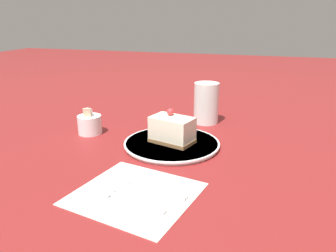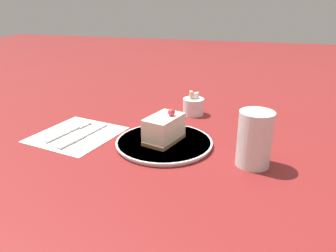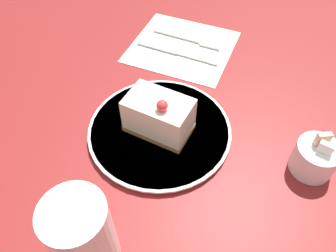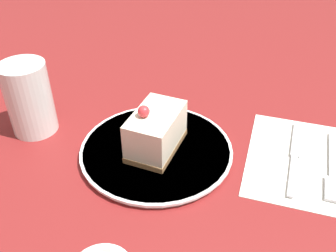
% 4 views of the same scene
% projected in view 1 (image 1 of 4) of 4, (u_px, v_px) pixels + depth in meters
% --- Properties ---
extents(ground_plane, '(4.00, 4.00, 0.00)m').
position_uv_depth(ground_plane, '(158.00, 145.00, 0.81)').
color(ground_plane, maroon).
extents(plate, '(0.23, 0.23, 0.01)m').
position_uv_depth(plate, '(172.00, 144.00, 0.80)').
color(plate, white).
rests_on(plate, ground_plane).
extents(cake_slice, '(0.09, 0.12, 0.08)m').
position_uv_depth(cake_slice, '(172.00, 130.00, 0.79)').
color(cake_slice, olive).
rests_on(cake_slice, plate).
extents(napkin, '(0.23, 0.24, 0.00)m').
position_uv_depth(napkin, '(135.00, 193.00, 0.58)').
color(napkin, white).
rests_on(napkin, ground_plane).
extents(fork, '(0.05, 0.16, 0.00)m').
position_uv_depth(fork, '(120.00, 196.00, 0.57)').
color(fork, silver).
rests_on(fork, napkin).
extents(knife, '(0.05, 0.18, 0.00)m').
position_uv_depth(knife, '(151.00, 187.00, 0.60)').
color(knife, silver).
rests_on(knife, napkin).
extents(sugar_bowl, '(0.06, 0.06, 0.07)m').
position_uv_depth(sugar_bowl, '(90.00, 124.00, 0.88)').
color(sugar_bowl, white).
rests_on(sugar_bowl, ground_plane).
extents(drinking_glass, '(0.07, 0.07, 0.12)m').
position_uv_depth(drinking_glass, '(206.00, 103.00, 0.96)').
color(drinking_glass, silver).
rests_on(drinking_glass, ground_plane).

